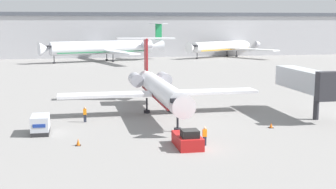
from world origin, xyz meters
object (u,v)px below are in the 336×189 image
traffic_cone_left (78,142)px  airplane_parked_far_left (106,47)px  worker_by_wing (85,114)px  jet_bridge (307,81)px  pushback_tug (188,140)px  airplane_parked_far_right (230,46)px  luggage_cart (40,125)px  airplane_main (159,88)px  worker_near_tug (205,136)px  traffic_cone_right (271,125)px

traffic_cone_left → airplane_parked_far_left: airplane_parked_far_left is taller
worker_by_wing → traffic_cone_left: bearing=-94.7°
airplane_parked_far_left → jet_bridge: bearing=-77.0°
pushback_tug → airplane_parked_far_right: bearing=69.5°
luggage_cart → airplane_parked_far_left: 90.65m
pushback_tug → traffic_cone_left: bearing=166.5°
traffic_cone_left → jet_bridge: 30.33m
traffic_cone_left → jet_bridge: size_ratio=0.05×
airplane_main → worker_near_tug: (1.45, -16.81, -2.29)m
worker_near_tug → traffic_cone_left: 12.25m
airplane_parked_far_left → pushback_tug: bearing=-89.1°
luggage_cart → traffic_cone_left: size_ratio=4.87×
worker_by_wing → traffic_cone_right: bearing=-19.1°
luggage_cart → worker_near_tug: (15.92, -8.05, -0.00)m
traffic_cone_right → worker_near_tug: bearing=-148.0°
airplane_main → luggage_cart: bearing=-148.8°
airplane_main → jet_bridge: (18.04, -5.25, 1.17)m
worker_near_tug → worker_by_wing: bearing=130.6°
luggage_cart → airplane_parked_far_right: airplane_parked_far_right is taller
worker_near_tug → luggage_cart: bearing=153.2°
airplane_parked_far_left → jet_bridge: airplane_parked_far_left is taller
airplane_parked_far_right → jet_bridge: 99.39m
worker_by_wing → airplane_parked_far_right: bearing=62.3°
airplane_main → pushback_tug: size_ratio=5.94×
airplane_main → traffic_cone_right: 15.70m
pushback_tug → worker_near_tug: bearing=4.6°
pushback_tug → airplane_main: bearing=89.1°
luggage_cart → airplane_parked_far_left: size_ratio=0.09×
luggage_cart → traffic_cone_right: size_ratio=5.75×
traffic_cone_left → jet_bridge: jet_bridge is taller
traffic_cone_left → airplane_parked_far_right: size_ratio=0.02×
pushback_tug → traffic_cone_right: 12.65m
airplane_main → pushback_tug: 17.15m
worker_near_tug → airplane_parked_far_left: (-3.30, 97.76, 3.14)m
worker_by_wing → airplane_parked_far_left: bearing=84.7°
traffic_cone_left → airplane_main: bearing=53.9°
luggage_cart → traffic_cone_right: bearing=-4.9°
worker_by_wing → traffic_cone_left: (-0.87, -10.65, -0.66)m
worker_by_wing → airplane_parked_far_right: size_ratio=0.05×
airplane_parked_far_right → airplane_parked_far_left: bearing=-165.8°
worker_by_wing → traffic_cone_left: 10.70m
worker_near_tug → jet_bridge: size_ratio=0.15×
pushback_tug → worker_by_wing: bearing=125.6°
luggage_cart → airplane_parked_far_left: airplane_parked_far_left is taller
worker_by_wing → jet_bridge: bearing=-2.9°
jet_bridge → pushback_tug: bearing=-147.4°
worker_by_wing → airplane_parked_far_right: 107.79m
airplane_parked_far_left → airplane_parked_far_right: bearing=14.2°
pushback_tug → jet_bridge: size_ratio=0.34×
luggage_cart → jet_bridge: jet_bridge is taller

